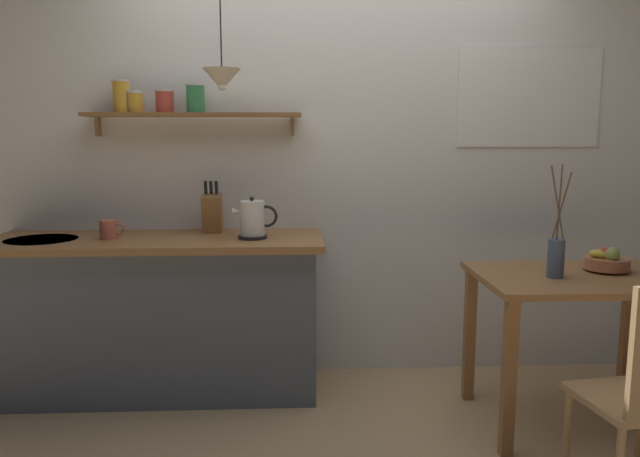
{
  "coord_description": "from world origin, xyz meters",
  "views": [
    {
      "loc": [
        -0.26,
        -3.05,
        1.46
      ],
      "look_at": [
        -0.1,
        0.25,
        0.95
      ],
      "focal_mm": 34.31,
      "sensor_mm": 36.0,
      "label": 1
    }
  ],
  "objects_px": {
    "fruit_bowl": "(607,261)",
    "pendant_lamp": "(222,79)",
    "knife_block": "(212,212)",
    "coffee_mug_by_sink": "(109,229)",
    "twig_vase": "(556,256)",
    "electric_kettle": "(253,220)",
    "dining_table": "(578,300)"
  },
  "relations": [
    {
      "from": "fruit_bowl",
      "to": "pendant_lamp",
      "type": "bearing_deg",
      "value": 168.8
    },
    {
      "from": "knife_block",
      "to": "pendant_lamp",
      "type": "bearing_deg",
      "value": -61.35
    },
    {
      "from": "coffee_mug_by_sink",
      "to": "fruit_bowl",
      "type": "bearing_deg",
      "value": -8.19
    },
    {
      "from": "fruit_bowl",
      "to": "knife_block",
      "type": "distance_m",
      "value": 2.13
    },
    {
      "from": "coffee_mug_by_sink",
      "to": "twig_vase",
      "type": "bearing_deg",
      "value": -12.19
    },
    {
      "from": "electric_kettle",
      "to": "coffee_mug_by_sink",
      "type": "xyz_separation_m",
      "value": [
        -0.78,
        0.02,
        -0.05
      ]
    },
    {
      "from": "dining_table",
      "to": "twig_vase",
      "type": "bearing_deg",
      "value": -162.54
    },
    {
      "from": "twig_vase",
      "to": "coffee_mug_by_sink",
      "type": "distance_m",
      "value": 2.32
    },
    {
      "from": "electric_kettle",
      "to": "knife_block",
      "type": "bearing_deg",
      "value": 139.91
    },
    {
      "from": "dining_table",
      "to": "pendant_lamp",
      "type": "bearing_deg",
      "value": 165.55
    },
    {
      "from": "dining_table",
      "to": "fruit_bowl",
      "type": "height_order",
      "value": "fruit_bowl"
    },
    {
      "from": "twig_vase",
      "to": "pendant_lamp",
      "type": "bearing_deg",
      "value": 162.87
    },
    {
      "from": "knife_block",
      "to": "coffee_mug_by_sink",
      "type": "xyz_separation_m",
      "value": [
        -0.54,
        -0.18,
        -0.07
      ]
    },
    {
      "from": "fruit_bowl",
      "to": "coffee_mug_by_sink",
      "type": "height_order",
      "value": "coffee_mug_by_sink"
    },
    {
      "from": "coffee_mug_by_sink",
      "to": "knife_block",
      "type": "bearing_deg",
      "value": 18.87
    },
    {
      "from": "fruit_bowl",
      "to": "knife_block",
      "type": "height_order",
      "value": "knife_block"
    },
    {
      "from": "dining_table",
      "to": "fruit_bowl",
      "type": "xyz_separation_m",
      "value": [
        0.17,
        0.07,
        0.18
      ]
    },
    {
      "from": "twig_vase",
      "to": "knife_block",
      "type": "bearing_deg",
      "value": 158.76
    },
    {
      "from": "electric_kettle",
      "to": "knife_block",
      "type": "xyz_separation_m",
      "value": [
        -0.24,
        0.21,
        0.02
      ]
    },
    {
      "from": "pendant_lamp",
      "to": "electric_kettle",
      "type": "bearing_deg",
      "value": -14.06
    },
    {
      "from": "fruit_bowl",
      "to": "twig_vase",
      "type": "xyz_separation_m",
      "value": [
        -0.32,
        -0.12,
        0.06
      ]
    },
    {
      "from": "twig_vase",
      "to": "knife_block",
      "type": "distance_m",
      "value": 1.86
    },
    {
      "from": "electric_kettle",
      "to": "twig_vase",
      "type": "bearing_deg",
      "value": -17.44
    },
    {
      "from": "twig_vase",
      "to": "coffee_mug_by_sink",
      "type": "xyz_separation_m",
      "value": [
        -2.26,
        0.49,
        0.07
      ]
    },
    {
      "from": "fruit_bowl",
      "to": "pendant_lamp",
      "type": "height_order",
      "value": "pendant_lamp"
    },
    {
      "from": "twig_vase",
      "to": "coffee_mug_by_sink",
      "type": "height_order",
      "value": "twig_vase"
    },
    {
      "from": "twig_vase",
      "to": "knife_block",
      "type": "xyz_separation_m",
      "value": [
        -1.73,
        0.67,
        0.14
      ]
    },
    {
      "from": "dining_table",
      "to": "twig_vase",
      "type": "distance_m",
      "value": 0.28
    },
    {
      "from": "fruit_bowl",
      "to": "coffee_mug_by_sink",
      "type": "distance_m",
      "value": 2.61
    },
    {
      "from": "dining_table",
      "to": "electric_kettle",
      "type": "relative_size",
      "value": 4.07
    },
    {
      "from": "electric_kettle",
      "to": "knife_block",
      "type": "relative_size",
      "value": 0.8
    },
    {
      "from": "fruit_bowl",
      "to": "twig_vase",
      "type": "height_order",
      "value": "twig_vase"
    }
  ]
}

